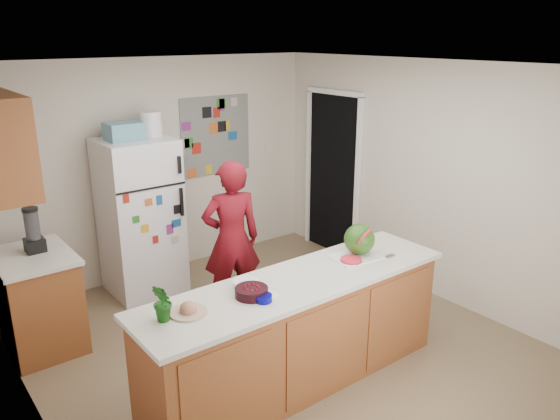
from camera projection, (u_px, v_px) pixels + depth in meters
floor at (279, 348)px, 5.01m from camera, size 4.00×4.50×0.02m
wall_back at (160, 168)px, 6.32m from camera, size 4.00×0.02×2.50m
wall_left at (28, 281)px, 3.45m from camera, size 0.02×4.50×2.50m
wall_right at (429, 181)px, 5.78m from camera, size 0.02×4.50×2.50m
ceiling at (279, 65)px, 4.23m from camera, size 4.00×4.50×0.02m
doorway at (333, 175)px, 6.93m from camera, size 0.03×0.85×2.04m
peninsula_base at (297, 334)px, 4.38m from camera, size 2.60×0.62×0.88m
peninsula_top at (298, 282)px, 4.23m from camera, size 2.68×0.70×0.04m
side_counter_base at (39, 303)px, 4.91m from camera, size 0.60×0.80×0.86m
side_counter_top at (32, 257)px, 4.77m from camera, size 0.64×0.84×0.04m
refrigerator at (140, 217)px, 5.89m from camera, size 0.75×0.70×1.70m
fridge_top_bin at (124, 131)px, 5.54m from camera, size 0.35×0.28×0.18m
photo_collage at (216, 136)px, 6.64m from camera, size 0.95×0.01×0.95m
person at (232, 240)px, 5.38m from camera, size 0.67×0.55×1.60m
blender_appliance at (33, 231)px, 4.77m from camera, size 0.12×0.12×0.38m
cutting_board at (355, 257)px, 4.65m from camera, size 0.44×0.35×0.01m
watermelon at (359, 239)px, 4.66m from camera, size 0.27×0.27×0.27m
watermelon_slice at (351, 260)px, 4.55m from camera, size 0.17×0.17×0.02m
cherry_bowl at (252, 292)px, 3.95m from camera, size 0.31×0.31×0.07m
white_bowl at (246, 284)px, 4.08m from camera, size 0.22×0.22×0.06m
cobalt_bowl at (263, 298)px, 3.89m from camera, size 0.16×0.16×0.05m
plate at (188, 312)px, 3.72m from camera, size 0.29×0.29×0.02m
paper_towel at (262, 295)px, 3.96m from camera, size 0.21×0.19×0.02m
keys at (390, 256)px, 4.66m from camera, size 0.10×0.05×0.01m
potted_plant at (163, 303)px, 3.58m from camera, size 0.15×0.17×0.28m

